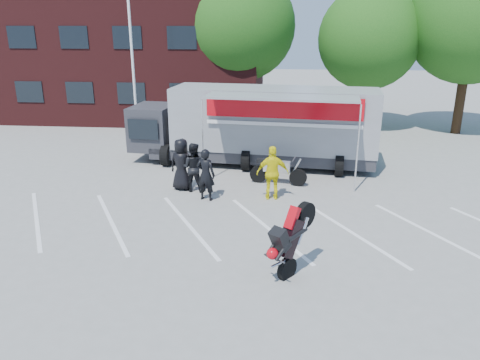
% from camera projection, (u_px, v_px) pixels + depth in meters
% --- Properties ---
extents(ground, '(100.00, 100.00, 0.00)m').
position_uv_depth(ground, '(259.00, 243.00, 12.97)').
color(ground, gray).
rests_on(ground, ground).
extents(parking_bay_lines, '(18.09, 13.33, 0.01)m').
position_uv_depth(parking_bay_lines, '(261.00, 228.00, 13.91)').
color(parking_bay_lines, white).
rests_on(parking_bay_lines, ground).
extents(office_building, '(18.00, 8.00, 7.00)m').
position_uv_depth(office_building, '(119.00, 60.00, 29.71)').
color(office_building, '#451616').
rests_on(office_building, ground).
extents(flagpole, '(1.61, 0.12, 8.00)m').
position_uv_depth(flagpole, '(136.00, 39.00, 21.33)').
color(flagpole, white).
rests_on(flagpole, ground).
extents(tree_left, '(6.12, 6.12, 8.64)m').
position_uv_depth(tree_left, '(241.00, 26.00, 26.44)').
color(tree_left, '#382314').
rests_on(tree_left, ground).
extents(tree_mid, '(5.44, 5.44, 7.68)m').
position_uv_depth(tree_mid, '(369.00, 39.00, 25.07)').
color(tree_mid, '#382314').
rests_on(tree_mid, ground).
extents(tree_right, '(6.46, 6.46, 9.12)m').
position_uv_depth(tree_right, '(472.00, 20.00, 23.85)').
color(tree_right, '#382314').
rests_on(tree_right, ground).
extents(transporter_truck, '(10.68, 5.93, 3.26)m').
position_uv_depth(transporter_truck, '(261.00, 164.00, 20.10)').
color(transporter_truck, gray).
rests_on(transporter_truck, ground).
extents(parked_motorcycle, '(2.31, 1.12, 1.16)m').
position_uv_depth(parked_motorcycle, '(278.00, 184.00, 17.66)').
color(parked_motorcycle, silver).
rests_on(parked_motorcycle, ground).
extents(stunt_bike_rider, '(1.64, 1.79, 1.95)m').
position_uv_depth(stunt_bike_rider, '(301.00, 268.00, 11.63)').
color(stunt_bike_rider, black).
rests_on(stunt_bike_rider, ground).
extents(spectator_leather_a, '(1.04, 0.81, 1.89)m').
position_uv_depth(spectator_leather_a, '(182.00, 164.00, 16.82)').
color(spectator_leather_a, black).
rests_on(spectator_leather_a, ground).
extents(spectator_leather_b, '(0.75, 0.58, 1.80)m').
position_uv_depth(spectator_leather_b, '(206.00, 175.00, 15.84)').
color(spectator_leather_b, black).
rests_on(spectator_leather_b, ground).
extents(spectator_leather_c, '(0.92, 0.75, 1.78)m').
position_uv_depth(spectator_leather_c, '(193.00, 167.00, 16.70)').
color(spectator_leather_c, black).
rests_on(spectator_leather_c, ground).
extents(spectator_hivis, '(1.13, 0.55, 1.87)m').
position_uv_depth(spectator_hivis, '(273.00, 173.00, 15.89)').
color(spectator_hivis, '#FCED0D').
rests_on(spectator_hivis, ground).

